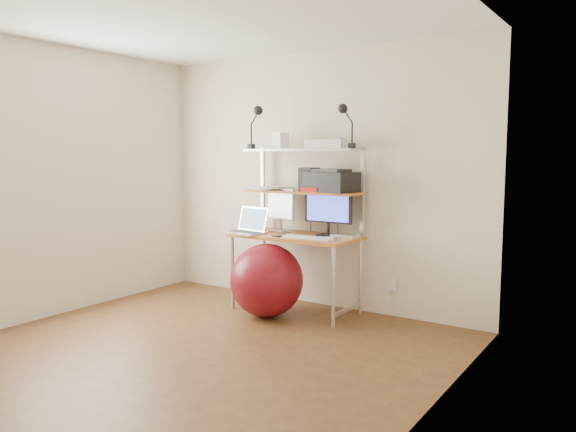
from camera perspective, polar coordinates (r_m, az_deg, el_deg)
name	(u,v)px	position (r m, az deg, el deg)	size (l,w,h in m)	color
room	(188,189)	(4.14, -10.11, 2.75)	(3.60, 3.60, 3.60)	brown
computer_desk	(299,212)	(5.35, 1.13, 0.45)	(1.20, 0.60, 1.57)	#BA6924
wall_outlet	(393,285)	(5.31, 10.59, -6.86)	(0.08, 0.01, 0.12)	white
monitor_silver	(280,207)	(5.51, -0.77, 0.92)	(0.40, 0.20, 0.46)	#ABABB0
monitor_black	(328,210)	(5.24, 4.10, 0.59)	(0.48, 0.14, 0.48)	black
laptop	(250,228)	(5.45, -3.91, -1.18)	(0.39, 0.34, 0.31)	silver
keyboard	(308,237)	(5.10, 2.01, -2.20)	(0.47, 0.13, 0.01)	white
mouse	(329,239)	(5.01, 4.22, -2.31)	(0.09, 0.05, 0.02)	white
mac_mini	(345,236)	(5.13, 5.86, -2.03)	(0.21, 0.21, 0.04)	silver
phone	(280,236)	(5.21, -0.83, -2.03)	(0.07, 0.13, 0.01)	black
printer	(331,181)	(5.22, 4.42, 3.55)	(0.49, 0.38, 0.21)	black
nas_cube	(309,179)	(5.34, 2.16, 3.75)	(0.15, 0.15, 0.22)	black
red_box	(311,190)	(5.21, 2.35, 2.70)	(0.16, 0.11, 0.04)	red
scanner	(327,144)	(5.27, 4.03, 7.34)	(0.39, 0.27, 0.10)	white
box_white	(280,141)	(5.49, -0.77, 7.64)	(0.13, 0.11, 0.16)	white
box_grey	(282,144)	(5.55, -0.65, 7.32)	(0.10, 0.10, 0.10)	#2E2E31
clip_lamp_left	(257,118)	(5.56, -3.20, 9.96)	(0.17, 0.09, 0.42)	black
clip_lamp_right	(345,116)	(5.12, 5.79, 10.10)	(0.16, 0.09, 0.40)	black
exercise_ball	(267,280)	(5.22, -2.18, -6.54)	(0.68, 0.68, 0.68)	maroon
paper_stack	(272,188)	(5.59, -1.61, 2.86)	(0.41, 0.40, 0.03)	white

